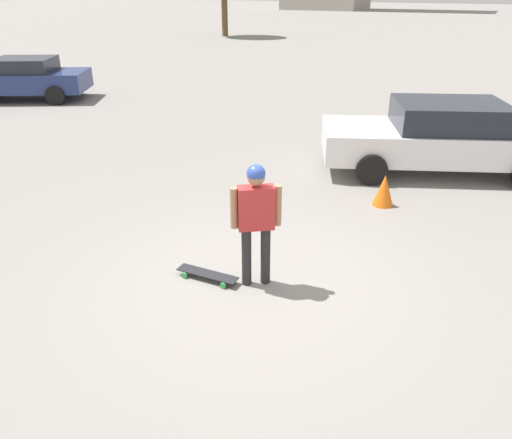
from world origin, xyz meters
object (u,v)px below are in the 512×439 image
car_parked_near (442,136)px  car_parked_far (24,78)px  traffic_cone (384,190)px  person (256,213)px  skateboard (207,274)px

car_parked_near → car_parked_far: (13.63, -1.25, -0.03)m
car_parked_far → traffic_cone: bearing=135.7°
person → car_parked_near: (-1.48, -5.66, -0.27)m
skateboard → car_parked_near: (-2.10, -5.87, 0.67)m
car_parked_near → traffic_cone: bearing=54.0°
skateboard → car_parked_far: size_ratio=0.19×
car_parked_near → car_parked_far: bearing=-27.2°
person → traffic_cone: bearing=40.2°
car_parked_near → person: bearing=53.4°
car_parked_near → skateboard: bearing=48.4°
skateboard → traffic_cone: bearing=-114.2°
skateboard → car_parked_near: 6.27m
car_parked_near → car_parked_far: size_ratio=1.14×
person → car_parked_far: (12.15, -6.91, -0.30)m
car_parked_far → traffic_cone: car_parked_far is taller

